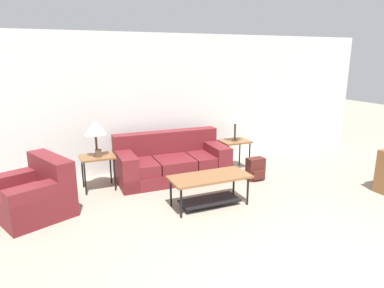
{
  "coord_description": "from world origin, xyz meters",
  "views": [
    {
      "loc": [
        -2.37,
        -1.79,
        2.19
      ],
      "look_at": [
        -0.21,
        3.12,
        0.8
      ],
      "focal_mm": 32.0,
      "sensor_mm": 36.0,
      "label": 1
    }
  ],
  "objects_px": {
    "table_lamp_right": "(235,117)",
    "coffee_table": "(210,184)",
    "side_table_left": "(97,160)",
    "backpack": "(255,169)",
    "armchair": "(34,195)",
    "couch": "(171,162)",
    "table_lamp_left": "(95,128)",
    "side_table_right": "(235,144)"
  },
  "relations": [
    {
      "from": "armchair",
      "to": "table_lamp_right",
      "type": "bearing_deg",
      "value": 9.4
    },
    {
      "from": "side_table_left",
      "to": "armchair",
      "type": "bearing_deg",
      "value": -148.57
    },
    {
      "from": "table_lamp_right",
      "to": "backpack",
      "type": "relative_size",
      "value": 1.45
    },
    {
      "from": "armchair",
      "to": "backpack",
      "type": "relative_size",
      "value": 3.1
    },
    {
      "from": "armchair",
      "to": "table_lamp_right",
      "type": "xyz_separation_m",
      "value": [
        3.6,
        0.6,
        0.76
      ]
    },
    {
      "from": "side_table_left",
      "to": "coffee_table",
      "type": "bearing_deg",
      "value": -43.54
    },
    {
      "from": "couch",
      "to": "table_lamp_right",
      "type": "xyz_separation_m",
      "value": [
        1.31,
        -0.03,
        0.76
      ]
    },
    {
      "from": "table_lamp_right",
      "to": "armchair",
      "type": "bearing_deg",
      "value": -170.6
    },
    {
      "from": "table_lamp_right",
      "to": "coffee_table",
      "type": "bearing_deg",
      "value": -132.19
    },
    {
      "from": "table_lamp_left",
      "to": "side_table_right",
      "type": "bearing_deg",
      "value": 0.0
    },
    {
      "from": "armchair",
      "to": "coffee_table",
      "type": "height_order",
      "value": "armchair"
    },
    {
      "from": "side_table_left",
      "to": "table_lamp_left",
      "type": "height_order",
      "value": "table_lamp_left"
    },
    {
      "from": "coffee_table",
      "to": "side_table_left",
      "type": "relative_size",
      "value": 2.05
    },
    {
      "from": "coffee_table",
      "to": "table_lamp_left",
      "type": "height_order",
      "value": "table_lamp_left"
    },
    {
      "from": "table_lamp_right",
      "to": "backpack",
      "type": "bearing_deg",
      "value": -86.17
    },
    {
      "from": "table_lamp_right",
      "to": "table_lamp_left",
      "type": "bearing_deg",
      "value": 180.0
    },
    {
      "from": "table_lamp_right",
      "to": "backpack",
      "type": "distance_m",
      "value": 1.09
    },
    {
      "from": "side_table_right",
      "to": "armchair",
      "type": "bearing_deg",
      "value": -170.6
    },
    {
      "from": "backpack",
      "to": "armchair",
      "type": "bearing_deg",
      "value": 178.67
    },
    {
      "from": "armchair",
      "to": "table_lamp_left",
      "type": "xyz_separation_m",
      "value": [
        0.97,
        0.6,
        0.76
      ]
    },
    {
      "from": "table_lamp_left",
      "to": "backpack",
      "type": "xyz_separation_m",
      "value": [
        2.67,
        -0.68,
        -0.85
      ]
    },
    {
      "from": "side_table_left",
      "to": "backpack",
      "type": "height_order",
      "value": "side_table_left"
    },
    {
      "from": "armchair",
      "to": "backpack",
      "type": "bearing_deg",
      "value": -1.33
    },
    {
      "from": "coffee_table",
      "to": "table_lamp_right",
      "type": "height_order",
      "value": "table_lamp_right"
    },
    {
      "from": "table_lamp_left",
      "to": "backpack",
      "type": "bearing_deg",
      "value": -14.3
    },
    {
      "from": "armchair",
      "to": "coffee_table",
      "type": "relative_size",
      "value": 1.05
    },
    {
      "from": "couch",
      "to": "side_table_right",
      "type": "relative_size",
      "value": 3.44
    },
    {
      "from": "armchair",
      "to": "table_lamp_left",
      "type": "relative_size",
      "value": 2.14
    },
    {
      "from": "armchair",
      "to": "side_table_left",
      "type": "relative_size",
      "value": 2.16
    },
    {
      "from": "armchair",
      "to": "side_table_left",
      "type": "height_order",
      "value": "armchair"
    },
    {
      "from": "side_table_left",
      "to": "backpack",
      "type": "distance_m",
      "value": 2.77
    },
    {
      "from": "couch",
      "to": "armchair",
      "type": "height_order",
      "value": "couch"
    },
    {
      "from": "coffee_table",
      "to": "table_lamp_right",
      "type": "relative_size",
      "value": 2.03
    },
    {
      "from": "coffee_table",
      "to": "side_table_right",
      "type": "relative_size",
      "value": 2.05
    },
    {
      "from": "armchair",
      "to": "backpack",
      "type": "xyz_separation_m",
      "value": [
        3.64,
        -0.08,
        -0.09
      ]
    },
    {
      "from": "armchair",
      "to": "backpack",
      "type": "distance_m",
      "value": 3.64
    },
    {
      "from": "couch",
      "to": "side_table_left",
      "type": "relative_size",
      "value": 3.44
    },
    {
      "from": "couch",
      "to": "table_lamp_right",
      "type": "distance_m",
      "value": 1.51
    },
    {
      "from": "couch",
      "to": "table_lamp_left",
      "type": "height_order",
      "value": "table_lamp_left"
    },
    {
      "from": "table_lamp_right",
      "to": "side_table_left",
      "type": "bearing_deg",
      "value": 180.0
    },
    {
      "from": "table_lamp_left",
      "to": "backpack",
      "type": "height_order",
      "value": "table_lamp_left"
    },
    {
      "from": "couch",
      "to": "backpack",
      "type": "distance_m",
      "value": 1.53
    }
  ]
}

